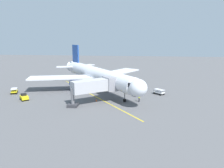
{
  "coord_description": "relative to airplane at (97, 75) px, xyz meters",
  "views": [
    {
      "loc": [
        -10.23,
        56.23,
        13.9
      ],
      "look_at": [
        -4.19,
        5.76,
        3.0
      ],
      "focal_mm": 35.06,
      "sensor_mm": 36.0,
      "label": 1
    }
  ],
  "objects": [
    {
      "name": "jet_bridge",
      "position": [
        -2.5,
        12.24,
        -0.24
      ],
      "size": [
        10.27,
        8.57,
        5.4
      ],
      "color": "#B7B7BC",
      "rests_on": "ground"
    },
    {
      "name": "apron_lead_in_line",
      "position": [
        -0.17,
        6.22,
        -4.0
      ],
      "size": [
        24.26,
        32.09,
        0.01
      ],
      "primitive_type": "cube",
      "rotation": [
        0.0,
        0.0,
        0.65
      ],
      "color": "yellow",
      "rests_on": "ground"
    },
    {
      "name": "baggage_cart_starboard_side",
      "position": [
        -16.38,
        3.6,
        -3.35
      ],
      "size": [
        2.83,
        2.82,
        1.27
      ],
      "color": "white",
      "rests_on": "ground"
    },
    {
      "name": "safety_cone_nose_left",
      "position": [
        -11.88,
        6.08,
        -3.73
      ],
      "size": [
        0.32,
        0.32,
        0.55
      ],
      "primitive_type": "cone",
      "color": "#F2590F",
      "rests_on": "ground"
    },
    {
      "name": "airplane",
      "position": [
        0.0,
        0.0,
        0.0
      ],
      "size": [
        31.55,
        34.6,
        11.5
      ],
      "color": "silver",
      "rests_on": "ground"
    },
    {
      "name": "ground_crew_loader",
      "position": [
        -10.54,
        6.64,
        -3.12
      ],
      "size": [
        0.47,
        0.42,
        1.71
      ],
      "color": "#23232D",
      "rests_on": "ground"
    },
    {
      "name": "ground_plane",
      "position": [
        -0.79,
        0.86,
        -4.0
      ],
      "size": [
        220.0,
        220.0,
        0.0
      ],
      "primitive_type": "plane",
      "color": "#565659"
    },
    {
      "name": "baggage_cart_portside",
      "position": [
        4.22,
        -12.67,
        -3.35
      ],
      "size": [
        2.45,
        2.95,
        1.27
      ],
      "color": "yellow",
      "rests_on": "ground"
    },
    {
      "name": "ground_crew_wing_walker",
      "position": [
        -9.46,
        4.85,
        -3.12
      ],
      "size": [
        0.45,
        0.46,
        1.71
      ],
      "color": "#23232D",
      "rests_on": "ground"
    },
    {
      "name": "safety_cone_nose_right",
      "position": [
        -2.06,
        11.27,
        -3.73
      ],
      "size": [
        0.32,
        0.32,
        0.55
      ],
      "primitive_type": "cone",
      "color": "#F2590F",
      "rests_on": "ground"
    },
    {
      "name": "ground_crew_marshaller",
      "position": [
        -11.46,
        10.56,
        -3.12
      ],
      "size": [
        0.37,
        0.46,
        1.71
      ],
      "color": "#23232D",
      "rests_on": "ground"
    },
    {
      "name": "tug_rear_apron",
      "position": [
        14.29,
        12.31,
        -3.3
      ],
      "size": [
        2.64,
        2.72,
        1.5
      ],
      "color": "yellow",
      "rests_on": "ground"
    },
    {
      "name": "baggage_cart_near_nose",
      "position": [
        19.85,
        6.92,
        -3.35
      ],
      "size": [
        2.39,
        2.95,
        1.27
      ],
      "color": "yellow",
      "rests_on": "ground"
    }
  ]
}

